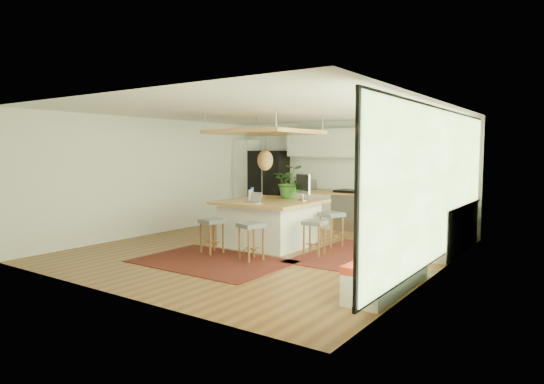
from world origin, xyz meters
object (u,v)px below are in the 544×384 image
Objects in this scene: stool_near_left at (212,235)px; stool_left_side at (231,223)px; monitor at (303,188)px; stool_near_right at (251,241)px; microwave at (305,184)px; stool_right_front at (314,236)px; island_plant at (289,185)px; fridge at (270,188)px; stool_right_back at (331,229)px; island at (270,223)px; laptop at (252,197)px.

stool_near_left reaches higher than stool_left_side.
stool_near_right is at bearing -58.30° from monitor.
monitor reaches higher than microwave.
stool_right_front is at bearing -45.13° from microwave.
stool_left_side is at bearing -158.60° from island_plant.
microwave reaches higher than stool_left_side.
fridge is 2.79× the size of stool_right_back.
island is at bearing 165.28° from stool_right_front.
monitor is at bearing 9.27° from stool_left_side.
laptop is at bearing -96.56° from island_plant.
stool_near_right is 1.38× the size of microwave.
stool_near_left is 1.09× the size of monitor.
monitor reaches higher than stool_near_left.
stool_near_left is 2.13× the size of laptop.
island_plant is (-0.46, 0.21, 0.02)m from monitor.
stool_right_front is 2.40m from stool_left_side.
stool_right_front is at bearing -48.52° from fridge.
stool_right_front is 1.34× the size of microwave.
fridge is at bearing 121.08° from stool_near_right.
stool_near_right is 2.14m from island_plant.
stool_left_side is at bearing 169.96° from stool_right_front.
stool_right_back is at bearing -39.84° from fridge.
stool_near_left is 0.96m from stool_near_right.
island_plant is (2.01, -2.14, 0.28)m from fridge.
microwave is at bearing 107.80° from stool_near_right.
laptop is (-0.56, 0.77, 0.70)m from stool_near_right.
stool_near_right is at bearing -124.92° from stool_right_front.
stool_left_side is at bearing -77.90° from fridge.
island is 0.99m from monitor.
laptop is (-0.03, -0.56, 0.58)m from island.
stool_right_back is at bearing 51.27° from monitor.
island is 5.99× the size of laptop.
stool_right_front is 1.28m from monitor.
laptop is (1.88, -3.28, 0.12)m from fridge.
fridge is 4.41m from stool_right_front.
stool_right_front is (3.14, -3.04, -0.57)m from fridge.
stool_right_back is 1.43× the size of microwave.
microwave reaches higher than stool_near_left.
stool_left_side is (-1.66, 1.43, 0.00)m from stool_near_right.
island is at bearing 92.96° from laptop.
fridge is at bearing 135.97° from stool_right_front.
fridge is 2.79m from stool_left_side.
stool_left_side is (-1.13, 0.10, -0.11)m from island.
stool_near_right is 0.94× the size of island_plant.
stool_right_front is (1.66, 0.97, 0.00)m from stool_near_left.
fridge is 3.00× the size of stool_right_front.
microwave is at bearing -4.51° from fridge.
laptop is at bearing -64.65° from fridge.
microwave reaches higher than stool_right_front.
stool_right_back is (3.04, -2.16, -0.57)m from fridge.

